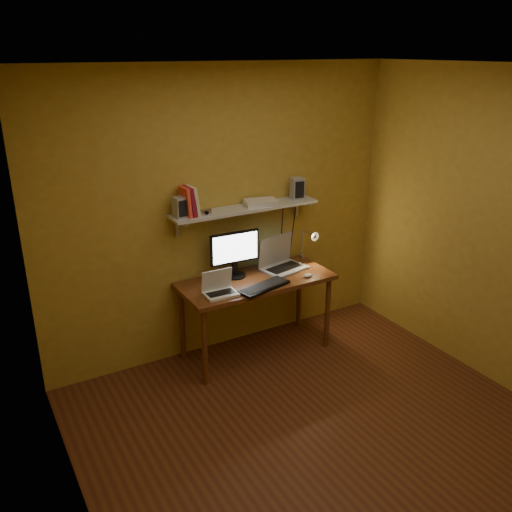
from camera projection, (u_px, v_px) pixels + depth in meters
room at (332, 275)px, 3.57m from camera, size 3.44×3.24×2.64m
desk at (256, 288)px, 4.91m from camera, size 1.40×0.60×0.75m
wall_shelf at (246, 209)px, 4.82m from camera, size 1.40×0.25×0.21m
monitor at (235, 252)px, 4.85m from camera, size 0.47×0.21×0.42m
laptop at (280, 260)px, 5.10m from camera, size 0.45×0.37×0.30m
netbook at (219, 287)px, 4.57m from camera, size 0.28×0.21×0.21m
keyboard at (264, 287)px, 4.69m from camera, size 0.51×0.27×0.03m
mouse at (308, 275)px, 4.92m from camera, size 0.09×0.07×0.03m
desk_lamp at (309, 241)px, 5.21m from camera, size 0.09×0.23×0.38m
speaker_left at (180, 207)px, 4.48m from camera, size 0.11×0.11×0.18m
speaker_right at (297, 188)px, 5.04m from camera, size 0.13×0.13×0.20m
books at (189, 201)px, 4.52m from camera, size 0.13×0.17×0.25m
shelf_camera at (206, 212)px, 4.56m from camera, size 0.10×0.04×0.06m
router at (261, 202)px, 4.86m from camera, size 0.33×0.25×0.05m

